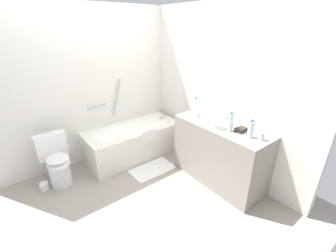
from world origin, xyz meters
name	(u,v)px	position (x,y,z in m)	size (l,w,h in m)	color
ground_plane	(140,196)	(0.00, 0.00, 0.00)	(3.73, 3.73, 0.00)	#9E9389
wall_back_tiled	(89,88)	(0.00, 1.38, 1.19)	(3.13, 0.10, 2.39)	silver
wall_right_mirror	(218,91)	(1.41, 0.00, 1.19)	(0.10, 3.05, 2.39)	silver
bathtub	(134,140)	(0.49, 0.98, 0.28)	(1.59, 0.70, 1.28)	silver
toilet	(57,161)	(-0.74, 0.96, 0.35)	(0.40, 0.48, 0.74)	white
vanity_counter	(219,153)	(1.10, -0.38, 0.44)	(0.53, 1.33, 0.87)	gray
sink_basin	(218,123)	(1.05, -0.34, 0.90)	(0.33, 0.33, 0.06)	white
sink_faucet	(227,119)	(1.24, -0.34, 0.91)	(0.14, 0.15, 0.08)	#A2A2A7
water_bottle_0	(231,122)	(1.03, -0.55, 0.99)	(0.07, 0.07, 0.25)	silver
water_bottle_1	(196,106)	(1.12, 0.15, 0.99)	(0.06, 0.06, 0.25)	silver
water_bottle_2	(251,129)	(1.07, -0.81, 0.98)	(0.07, 0.07, 0.22)	silver
drinking_glass_0	(196,113)	(1.06, 0.08, 0.91)	(0.08, 0.08, 0.08)	white
drinking_glass_1	(207,116)	(1.07, -0.12, 0.92)	(0.08, 0.08, 0.10)	white
drinking_glass_2	(261,136)	(1.11, -0.92, 0.92)	(0.07, 0.07, 0.10)	white
amenity_basket	(241,130)	(1.12, -0.65, 0.90)	(0.14, 0.10, 0.05)	#2D2823
bath_mat	(152,169)	(0.48, 0.40, 0.01)	(0.67, 0.39, 0.01)	white
toilet_paper_roll	(44,186)	(-0.96, 0.93, 0.06)	(0.11, 0.11, 0.11)	white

